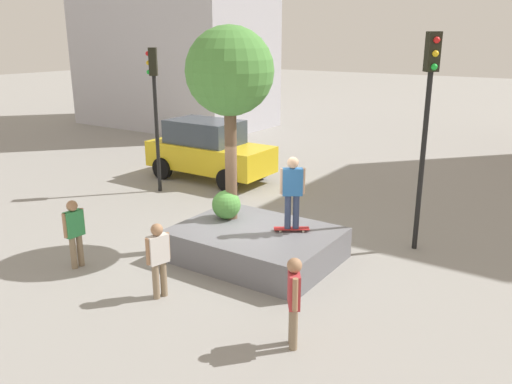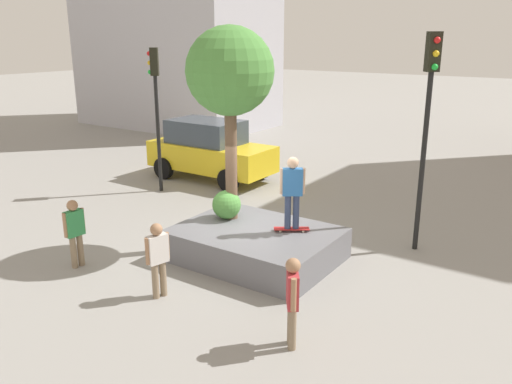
{
  "view_description": "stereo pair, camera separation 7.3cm",
  "coord_description": "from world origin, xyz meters",
  "px_view_note": "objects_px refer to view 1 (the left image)",
  "views": [
    {
      "loc": [
        6.67,
        -9.55,
        4.97
      ],
      "look_at": [
        0.48,
        -0.3,
        1.61
      ],
      "focal_mm": 36.62,
      "sensor_mm": 36.0,
      "label": 1
    },
    {
      "loc": [
        6.73,
        -9.51,
        4.97
      ],
      "look_at": [
        0.48,
        -0.3,
        1.61
      ],
      "focal_mm": 36.62,
      "sensor_mm": 36.0,
      "label": 2
    }
  ],
  "objects_px": {
    "skateboard": "(292,229)",
    "skateboarder": "(292,188)",
    "taxi_cab": "(209,150)",
    "bystander_watching": "(158,255)",
    "planter_ledge": "(256,244)",
    "traffic_light_median": "(155,96)",
    "pedestrian_crossing": "(294,296)",
    "plaza_tree": "(230,74)",
    "passerby_with_bag": "(74,229)",
    "traffic_light_corner": "(428,108)"
  },
  "relations": [
    {
      "from": "skateboarder",
      "to": "passerby_with_bag",
      "type": "bearing_deg",
      "value": -141.98
    },
    {
      "from": "planter_ledge",
      "to": "taxi_cab",
      "type": "xyz_separation_m",
      "value": [
        -5.32,
        4.92,
        0.71
      ]
    },
    {
      "from": "plaza_tree",
      "to": "traffic_light_median",
      "type": "bearing_deg",
      "value": 152.96
    },
    {
      "from": "planter_ledge",
      "to": "plaza_tree",
      "type": "bearing_deg",
      "value": 159.64
    },
    {
      "from": "skateboard",
      "to": "traffic_light_corner",
      "type": "distance_m",
      "value": 4.09
    },
    {
      "from": "planter_ledge",
      "to": "skateboard",
      "type": "xyz_separation_m",
      "value": [
        0.72,
        0.38,
        0.41
      ]
    },
    {
      "from": "skateboard",
      "to": "taxi_cab",
      "type": "relative_size",
      "value": 0.17
    },
    {
      "from": "bystander_watching",
      "to": "skateboarder",
      "type": "bearing_deg",
      "value": 66.85
    },
    {
      "from": "traffic_light_corner",
      "to": "skateboarder",
      "type": "bearing_deg",
      "value": -133.3
    },
    {
      "from": "planter_ledge",
      "to": "traffic_light_median",
      "type": "distance_m",
      "value": 6.94
    },
    {
      "from": "skateboarder",
      "to": "passerby_with_bag",
      "type": "relative_size",
      "value": 1.06
    },
    {
      "from": "skateboard",
      "to": "traffic_light_median",
      "type": "xyz_separation_m",
      "value": [
        -6.44,
        2.41,
        2.36
      ]
    },
    {
      "from": "planter_ledge",
      "to": "skateboard",
      "type": "bearing_deg",
      "value": 27.8
    },
    {
      "from": "plaza_tree",
      "to": "skateboarder",
      "type": "bearing_deg",
      "value": 0.91
    },
    {
      "from": "skateboard",
      "to": "pedestrian_crossing",
      "type": "xyz_separation_m",
      "value": [
        1.76,
        -2.98,
        0.14
      ]
    },
    {
      "from": "skateboarder",
      "to": "traffic_light_median",
      "type": "relative_size",
      "value": 0.36
    },
    {
      "from": "skateboarder",
      "to": "pedestrian_crossing",
      "type": "relative_size",
      "value": 1.04
    },
    {
      "from": "skateboarder",
      "to": "passerby_with_bag",
      "type": "distance_m",
      "value": 4.87
    },
    {
      "from": "skateboard",
      "to": "taxi_cab",
      "type": "xyz_separation_m",
      "value": [
        -6.04,
        4.54,
        0.3
      ]
    },
    {
      "from": "plaza_tree",
      "to": "traffic_light_corner",
      "type": "bearing_deg",
      "value": 31.16
    },
    {
      "from": "traffic_light_corner",
      "to": "pedestrian_crossing",
      "type": "distance_m",
      "value": 5.82
    },
    {
      "from": "skateboarder",
      "to": "pedestrian_crossing",
      "type": "bearing_deg",
      "value": -59.39
    },
    {
      "from": "traffic_light_corner",
      "to": "taxi_cab",
      "type": "bearing_deg",
      "value": 164.53
    },
    {
      "from": "traffic_light_corner",
      "to": "passerby_with_bag",
      "type": "xyz_separation_m",
      "value": [
        -5.92,
        -5.23,
        -2.51
      ]
    },
    {
      "from": "taxi_cab",
      "to": "bystander_watching",
      "type": "distance_m",
      "value": 8.88
    },
    {
      "from": "passerby_with_bag",
      "to": "pedestrian_crossing",
      "type": "height_order",
      "value": "pedestrian_crossing"
    },
    {
      "from": "traffic_light_median",
      "to": "plaza_tree",
      "type": "bearing_deg",
      "value": -27.04
    },
    {
      "from": "planter_ledge",
      "to": "taxi_cab",
      "type": "height_order",
      "value": "taxi_cab"
    },
    {
      "from": "planter_ledge",
      "to": "skateboarder",
      "type": "relative_size",
      "value": 2.16
    },
    {
      "from": "skateboarder",
      "to": "bystander_watching",
      "type": "bearing_deg",
      "value": -113.15
    },
    {
      "from": "passerby_with_bag",
      "to": "planter_ledge",
      "type": "bearing_deg",
      "value": 40.07
    },
    {
      "from": "skateboard",
      "to": "traffic_light_median",
      "type": "distance_m",
      "value": 7.27
    },
    {
      "from": "taxi_cab",
      "to": "traffic_light_corner",
      "type": "height_order",
      "value": "traffic_light_corner"
    },
    {
      "from": "taxi_cab",
      "to": "plaza_tree",
      "type": "bearing_deg",
      "value": -46.22
    },
    {
      "from": "taxi_cab",
      "to": "bystander_watching",
      "type": "bearing_deg",
      "value": -57.51
    },
    {
      "from": "passerby_with_bag",
      "to": "pedestrian_crossing",
      "type": "bearing_deg",
      "value": -0.25
    },
    {
      "from": "plaza_tree",
      "to": "passerby_with_bag",
      "type": "bearing_deg",
      "value": -125.88
    },
    {
      "from": "planter_ledge",
      "to": "plaza_tree",
      "type": "distance_m",
      "value": 3.92
    },
    {
      "from": "planter_ledge",
      "to": "skateboarder",
      "type": "bearing_deg",
      "value": 27.8
    },
    {
      "from": "skateboard",
      "to": "skateboarder",
      "type": "relative_size",
      "value": 0.47
    },
    {
      "from": "skateboarder",
      "to": "pedestrian_crossing",
      "type": "xyz_separation_m",
      "value": [
        1.76,
        -2.98,
        -0.82
      ]
    },
    {
      "from": "plaza_tree",
      "to": "traffic_light_median",
      "type": "distance_m",
      "value": 5.46
    },
    {
      "from": "skateboarder",
      "to": "planter_ledge",
      "type": "bearing_deg",
      "value": -152.2
    },
    {
      "from": "skateboarder",
      "to": "passerby_with_bag",
      "type": "height_order",
      "value": "skateboarder"
    },
    {
      "from": "skateboarder",
      "to": "skateboard",
      "type": "bearing_deg",
      "value": 0.0
    },
    {
      "from": "skateboard",
      "to": "skateboarder",
      "type": "distance_m",
      "value": 0.97
    },
    {
      "from": "taxi_cab",
      "to": "passerby_with_bag",
      "type": "xyz_separation_m",
      "value": [
        2.26,
        -7.49,
        -0.17
      ]
    },
    {
      "from": "traffic_light_median",
      "to": "passerby_with_bag",
      "type": "height_order",
      "value": "traffic_light_median"
    },
    {
      "from": "taxi_cab",
      "to": "planter_ledge",
      "type": "bearing_deg",
      "value": -42.74
    },
    {
      "from": "traffic_light_corner",
      "to": "bystander_watching",
      "type": "xyz_separation_m",
      "value": [
        -3.41,
        -5.23,
        -2.52
      ]
    }
  ]
}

